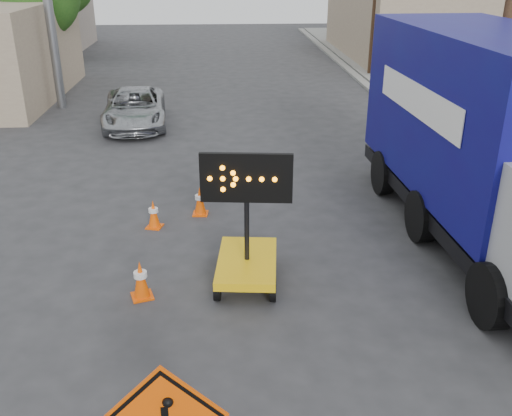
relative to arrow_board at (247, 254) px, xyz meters
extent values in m
cube|color=gray|center=(6.69, 11.41, -0.53)|extent=(0.40, 60.00, 0.12)
cube|color=gray|center=(8.99, 11.41, -0.52)|extent=(4.00, 60.00, 0.15)
cube|color=tan|center=(12.49, 26.41, 1.71)|extent=(10.00, 14.00, 4.60)
cylinder|color=slate|center=(-7.01, 14.41, 2.81)|extent=(0.36, 0.36, 6.80)
cylinder|color=#48301F|center=(7.49, 6.41, 3.91)|extent=(0.26, 0.26, 9.00)
cylinder|color=#48301F|center=(-8.51, 18.41, 1.03)|extent=(0.28, 0.28, 3.25)
cylinder|color=#48301F|center=(-9.51, 26.41, 1.20)|extent=(0.28, 0.28, 3.58)
cube|color=yellow|center=(0.00, 0.00, -0.18)|extent=(1.29, 1.94, 0.17)
cylinder|color=black|center=(0.00, 0.00, 0.88)|extent=(0.09, 0.09, 2.02)
cube|color=black|center=(0.00, 0.00, 1.56)|extent=(1.65, 0.26, 0.92)
imported|color=#A2A5A9|center=(-3.57, 11.40, 0.06)|extent=(2.63, 4.93, 1.32)
cube|color=black|center=(5.20, 1.35, 0.09)|extent=(3.04, 9.24, 0.34)
cube|color=#0E075A|center=(5.20, 2.27, 2.09)|extent=(3.09, 7.18, 3.43)
cube|color=#FF5305|center=(-1.96, -0.42, -0.58)|extent=(0.47, 0.47, 0.03)
cone|color=#FF5305|center=(-1.96, -0.42, -0.20)|extent=(0.30, 0.30, 0.72)
cylinder|color=silver|center=(-1.96, -0.42, -0.12)|extent=(0.24, 0.24, 0.11)
cube|color=#FF5305|center=(-2.03, 2.56, -0.58)|extent=(0.42, 0.42, 0.03)
cone|color=#FF5305|center=(-2.03, 2.56, -0.24)|extent=(0.27, 0.27, 0.65)
cylinder|color=silver|center=(-2.03, 2.56, -0.17)|extent=(0.22, 0.22, 0.10)
cube|color=#FF5305|center=(-0.98, 3.22, -0.58)|extent=(0.39, 0.39, 0.03)
cone|color=#FF5305|center=(-0.98, 3.22, -0.23)|extent=(0.28, 0.28, 0.68)
cylinder|color=silver|center=(-0.98, 3.22, -0.15)|extent=(0.23, 0.23, 0.10)
camera|label=1|loc=(-0.44, -9.49, 5.15)|focal=40.00mm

